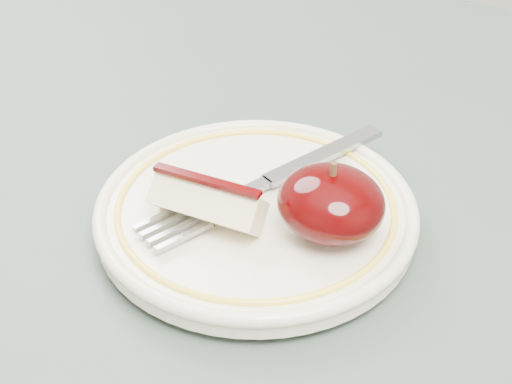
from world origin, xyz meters
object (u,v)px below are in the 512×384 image
Objects in this scene: plate at (256,210)px; fork at (265,183)px; apple_half at (331,203)px; table at (239,332)px.

fork is (-0.01, 0.02, 0.01)m from plate.
plate is at bearing -172.53° from apple_half.
plate reaches higher than table.
apple_half is at bearing 20.19° from table.
table is 0.10m from plate.
table is at bearing -110.16° from plate.
apple_half is 0.34× the size of fork.
plate is (0.00, 0.01, 0.10)m from table.
plate is 3.14× the size of apple_half.
apple_half is (0.05, 0.02, 0.13)m from table.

